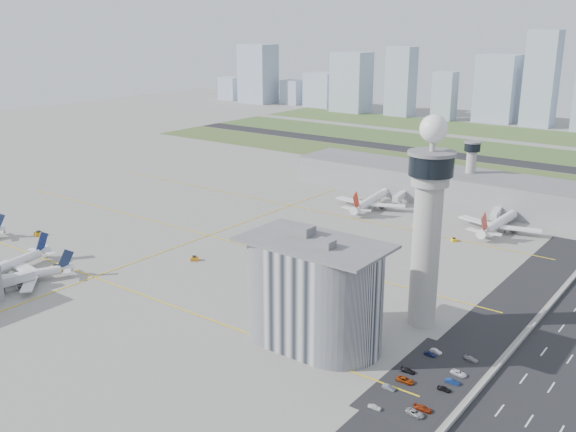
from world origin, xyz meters
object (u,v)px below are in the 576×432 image
Objects in this scene: airplane_far_b at (500,217)px; car_lot_9 at (452,382)px; secondary_tower at (471,167)px; car_lot_7 at (423,408)px; tug_1 at (56,267)px; car_lot_8 at (444,389)px; tug_2 at (59,269)px; car_lot_2 at (405,380)px; car_lot_0 at (375,407)px; tug_3 at (194,258)px; tug_5 at (454,239)px; tug_0 at (39,233)px; tug_4 at (415,225)px; car_lot_6 at (415,413)px; car_lot_10 at (459,373)px; control_tower at (428,215)px; car_lot_1 at (389,387)px; jet_bridge_far_0 at (403,196)px; car_lot_3 at (408,371)px; car_lot_4 at (430,354)px; admin_building at (313,293)px; airplane_near_c at (21,270)px; car_lot_5 at (436,351)px; airplane_near_b at (7,260)px; airplane_far_a at (371,196)px; jet_bridge_far_1 at (498,212)px; car_lot_11 at (471,359)px.

car_lot_9 is (34.95, -133.59, -5.60)m from airplane_far_b.
secondary_tower is 7.07× the size of car_lot_7.
car_lot_8 is (151.89, 9.78, -0.36)m from tug_1.
tug_2 is 0.62× the size of car_lot_2.
secondary_tower is 9.48× the size of car_lot_0.
tug_3 reaches higher than tug_5.
tug_4 is (125.96, 110.37, -0.20)m from tug_0.
car_lot_6 reaches higher than car_lot_10.
tug_4 is (-45.23, 87.88, -34.18)m from control_tower.
tug_2 is (-127.42, -42.11, -34.19)m from control_tower.
airplane_far_b is 147.77m from car_lot_1.
jet_bridge_far_0 reaches higher than car_lot_10.
tug_1 reaches higher than car_lot_3.
car_lot_7 is (9.96, -25.47, 0.08)m from car_lot_4.
tug_2 is 0.99× the size of tug_4.
car_lot_1 is at bearing -179.62° from car_lot_4.
car_lot_8 is (41.71, -1.79, -14.71)m from admin_building.
airplane_far_b is at bearing 20.25° from car_lot_10.
airplane_far_b is 13.22× the size of car_lot_0.
tug_4 reaches higher than car_lot_9.
airplane_near_c is 151.39m from car_lot_8.
car_lot_5 is 12.38m from car_lot_10.
airplane_far_b reaches higher than car_lot_5.
car_lot_3 is 1.17× the size of car_lot_4.
car_lot_4 is at bearing -6.59° from car_lot_3.
airplane_far_b is 13.51× the size of tug_3.
control_tower reaches higher than tug_5.
tug_3 reaches higher than car_lot_9.
car_lot_8 is at bearing -176.90° from tug_1.
jet_bridge_far_0 is 176.18m from tug_1.
car_lot_6 is (160.99, 8.68, -4.74)m from airplane_near_b.
airplane_near_c is 9.64× the size of tug_0.
car_lot_0 is 11.44m from car_lot_7.
airplane_far_a is 9.17× the size of car_lot_2.
jet_bridge_far_1 is 4.07× the size of car_lot_5.
tug_1 is 0.87× the size of car_lot_9.
car_lot_8 is (99.30, -135.26, -5.50)m from airplane_far_a.
car_lot_2 is (57.22, -121.93, -0.21)m from tug_4.
car_lot_8 is (0.50, 11.20, -0.06)m from car_lot_7.
car_lot_4 is at bearing 35.35° from tug_3.
jet_bridge_far_0 is at bearing 36.69° from car_lot_6.
car_lot_4 is 0.84× the size of car_lot_11.
tug_5 is (104.52, 136.30, -4.13)m from airplane_near_c.
car_lot_11 is at bearing 75.60° from tug_5.
secondary_tower is 9.44× the size of car_lot_4.
airplane_far_a is 22.13m from jet_bridge_far_0.
car_lot_3 is (-1.64, 4.82, -0.08)m from car_lot_2.
tug_2 is (-107.42, -166.11, -1.99)m from jet_bridge_far_1.
tug_2 is 1.07× the size of tug_5.
car_lot_4 is at bearing 26.83° from car_lot_6.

